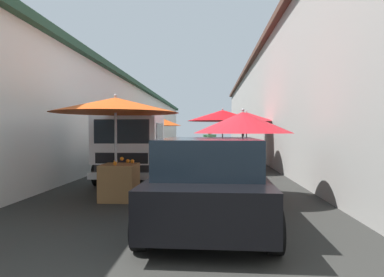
% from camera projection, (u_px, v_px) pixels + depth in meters
% --- Properties ---
extents(ground, '(90.00, 90.00, 0.00)m').
position_uv_depth(ground, '(191.00, 166.00, 14.94)').
color(ground, '#282826').
extents(building_left_whitewash, '(49.80, 7.50, 4.32)m').
position_uv_depth(building_left_whitewash, '(61.00, 119.00, 17.52)').
color(building_left_whitewash, silver).
rests_on(building_left_whitewash, ground).
extents(building_right_concrete, '(49.80, 7.50, 5.97)m').
position_uv_depth(building_right_concrete, '(333.00, 102.00, 16.74)').
color(building_right_concrete, gray).
rests_on(building_right_concrete, ground).
extents(fruit_stall_mid_lane, '(2.26, 2.26, 2.08)m').
position_uv_depth(fruit_stall_mid_lane, '(244.00, 131.00, 7.69)').
color(fruit_stall_mid_lane, '#9E9EA3').
rests_on(fruit_stall_mid_lane, ground).
extents(fruit_stall_far_left, '(2.80, 2.80, 2.38)m').
position_uv_depth(fruit_stall_far_left, '(116.00, 118.00, 7.49)').
color(fruit_stall_far_left, '#9E9EA3').
rests_on(fruit_stall_far_left, ground).
extents(fruit_stall_near_left, '(2.49, 2.49, 2.41)m').
position_uv_depth(fruit_stall_near_left, '(158.00, 125.00, 18.18)').
color(fruit_stall_near_left, '#9E9EA3').
rests_on(fruit_stall_near_left, ground).
extents(fruit_stall_near_right, '(2.73, 2.73, 2.45)m').
position_uv_depth(fruit_stall_near_right, '(222.00, 121.00, 13.05)').
color(fruit_stall_near_right, '#9E9EA3').
rests_on(fruit_stall_near_right, ground).
extents(fruit_stall_far_right, '(2.54, 2.54, 2.47)m').
position_uv_depth(fruit_stall_far_right, '(246.00, 123.00, 15.00)').
color(fruit_stall_far_right, '#9E9EA3').
rests_on(fruit_stall_far_right, ground).
extents(hatchback_car, '(3.95, 2.00, 1.45)m').
position_uv_depth(hatchback_car, '(209.00, 181.00, 5.66)').
color(hatchback_car, black).
rests_on(hatchback_car, ground).
extents(delivery_truck, '(4.95, 2.05, 2.08)m').
position_uv_depth(delivery_truck, '(135.00, 148.00, 10.22)').
color(delivery_truck, black).
rests_on(delivery_truck, ground).
extents(vendor_by_crates, '(0.55, 0.44, 1.67)m').
position_uv_depth(vendor_by_crates, '(210.00, 149.00, 11.33)').
color(vendor_by_crates, '#232328').
rests_on(vendor_by_crates, ground).
extents(vendor_in_shade, '(0.61, 0.34, 1.59)m').
position_uv_depth(vendor_in_shade, '(132.00, 147.00, 13.49)').
color(vendor_in_shade, '#665B4C').
rests_on(vendor_in_shade, ground).
extents(parked_scooter, '(1.69, 0.37, 1.14)m').
position_uv_depth(parked_scooter, '(259.00, 161.00, 12.47)').
color(parked_scooter, black).
rests_on(parked_scooter, ground).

